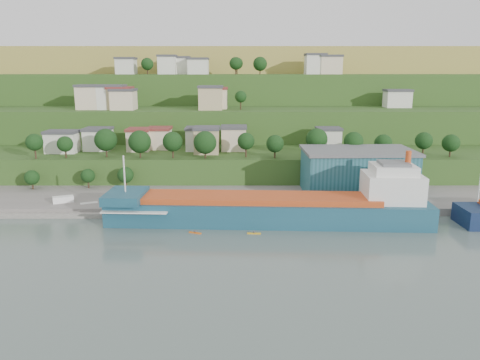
{
  "coord_description": "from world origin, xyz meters",
  "views": [
    {
      "loc": [
        -0.55,
        -100.11,
        36.56
      ],
      "look_at": [
        -0.42,
        15.0,
        9.6
      ],
      "focal_mm": 35.0,
      "sensor_mm": 36.0,
      "label": 1
    }
  ],
  "objects_px": {
    "cargo_ship_near": "(278,210)",
    "kayak_orange": "(195,232)",
    "warehouse": "(357,171)",
    "caravan": "(63,201)"
  },
  "relations": [
    {
      "from": "cargo_ship_near",
      "to": "warehouse",
      "type": "relative_size",
      "value": 2.52
    },
    {
      "from": "cargo_ship_near",
      "to": "warehouse",
      "type": "bearing_deg",
      "value": 43.51
    },
    {
      "from": "caravan",
      "to": "cargo_ship_near",
      "type": "bearing_deg",
      "value": -34.47
    },
    {
      "from": "warehouse",
      "to": "kayak_orange",
      "type": "distance_m",
      "value": 53.32
    },
    {
      "from": "caravan",
      "to": "warehouse",
      "type": "bearing_deg",
      "value": -16.53
    },
    {
      "from": "cargo_ship_near",
      "to": "kayak_orange",
      "type": "relative_size",
      "value": 26.28
    },
    {
      "from": "warehouse",
      "to": "caravan",
      "type": "distance_m",
      "value": 82.08
    },
    {
      "from": "kayak_orange",
      "to": "cargo_ship_near",
      "type": "bearing_deg",
      "value": 43.58
    },
    {
      "from": "cargo_ship_near",
      "to": "kayak_orange",
      "type": "distance_m",
      "value": 21.47
    },
    {
      "from": "caravan",
      "to": "kayak_orange",
      "type": "bearing_deg",
      "value": -50.53
    }
  ]
}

